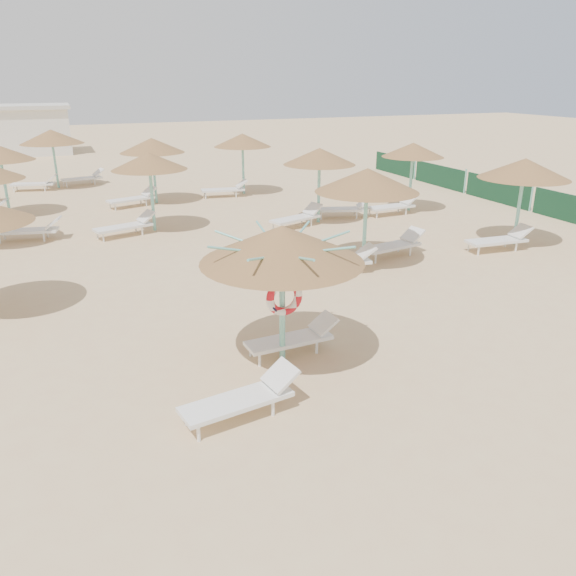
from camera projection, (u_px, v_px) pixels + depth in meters
name	position (u px, v px, depth m)	size (l,w,h in m)	color
ground	(275.00, 367.00, 10.37)	(120.00, 120.00, 0.00)	#D2B480
main_palapa	(282.00, 245.00, 9.80)	(2.93, 2.93, 2.62)	#74CABB
lounger_main_a	(244.00, 397.00, 8.77)	(1.98, 0.88, 0.70)	white
lounger_main_b	(295.00, 338.00, 10.81)	(1.84, 0.65, 0.66)	white
palapa_field	(175.00, 159.00, 19.87)	(21.28, 18.79, 2.72)	#74CABB
service_hut	(6.00, 130.00, 37.94)	(8.40, 4.40, 3.25)	silver
windbreak_fence	(498.00, 190.00, 23.79)	(0.08, 19.84, 1.10)	#1B5336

